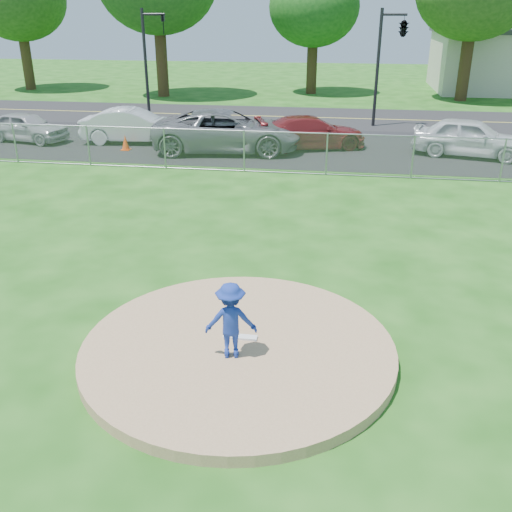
{
  "coord_description": "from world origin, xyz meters",
  "views": [
    {
      "loc": [
        1.6,
        -8.26,
        5.49
      ],
      "look_at": [
        0.0,
        2.0,
        1.0
      ],
      "focal_mm": 40.0,
      "sensor_mm": 36.0,
      "label": 1
    }
  ],
  "objects": [
    {
      "name": "ground",
      "position": [
        0.0,
        10.0,
        0.0
      ],
      "size": [
        120.0,
        120.0,
        0.0
      ],
      "primitive_type": "plane",
      "color": "#164C10",
      "rests_on": "ground"
    },
    {
      "name": "pitching_rubber",
      "position": [
        0.0,
        0.2,
        0.22
      ],
      "size": [
        0.6,
        0.15,
        0.04
      ],
      "primitive_type": "cube",
      "color": "white",
      "rests_on": "pitchers_mound"
    },
    {
      "name": "parking_lot",
      "position": [
        0.0,
        16.5,
        0.01
      ],
      "size": [
        50.0,
        8.0,
        0.01
      ],
      "primitive_type": "cube",
      "color": "black",
      "rests_on": "ground"
    },
    {
      "name": "parked_car_darkred",
      "position": [
        0.16,
        16.25,
        0.69
      ],
      "size": [
        5.05,
        3.31,
        1.36
      ],
      "primitive_type": "imported",
      "rotation": [
        0.0,
        0.0,
        1.9
      ],
      "color": "maroon",
      "rests_on": "parking_lot"
    },
    {
      "name": "traffic_cone",
      "position": [
        -7.59,
        14.69,
        0.33
      ],
      "size": [
        0.33,
        0.33,
        0.64
      ],
      "primitive_type": "cone",
      "color": "#FF4E0D",
      "rests_on": "parking_lot"
    },
    {
      "name": "pitcher",
      "position": [
        -0.05,
        -0.35,
        0.86
      ],
      "size": [
        0.92,
        0.63,
        1.32
      ],
      "primitive_type": "imported",
      "rotation": [
        0.0,
        0.0,
        3.31
      ],
      "color": "navy",
      "rests_on": "pitchers_mound"
    },
    {
      "name": "traffic_signal_left",
      "position": [
        -8.76,
        22.0,
        3.36
      ],
      "size": [
        1.28,
        0.2,
        5.6
      ],
      "color": "black",
      "rests_on": "ground"
    },
    {
      "name": "traffic_signal_center",
      "position": [
        3.97,
        22.0,
        4.61
      ],
      "size": [
        1.42,
        2.48,
        5.6
      ],
      "color": "black",
      "rests_on": "ground"
    },
    {
      "name": "chain_link_fence",
      "position": [
        0.0,
        12.0,
        0.75
      ],
      "size": [
        40.0,
        0.06,
        1.5
      ],
      "primitive_type": "cube",
      "color": "gray",
      "rests_on": "ground"
    },
    {
      "name": "parked_car_gray",
      "position": [
        -3.28,
        15.11,
        0.86
      ],
      "size": [
        6.43,
        3.56,
        1.7
      ],
      "primitive_type": "imported",
      "rotation": [
        0.0,
        0.0,
        1.7
      ],
      "color": "slate",
      "rests_on": "parking_lot"
    },
    {
      "name": "parked_car_white",
      "position": [
        -7.73,
        16.17,
        0.76
      ],
      "size": [
        4.68,
        2.02,
        1.5
      ],
      "primitive_type": "imported",
      "rotation": [
        0.0,
        0.0,
        1.67
      ],
      "color": "silver",
      "rests_on": "parking_lot"
    },
    {
      "name": "parked_car_silver",
      "position": [
        -12.6,
        15.69,
        0.66
      ],
      "size": [
        4.06,
        2.28,
        1.31
      ],
      "primitive_type": "imported",
      "rotation": [
        0.0,
        0.0,
        1.37
      ],
      "color": "#A3A3A8",
      "rests_on": "parking_lot"
    },
    {
      "name": "parked_car_pearl",
      "position": [
        6.61,
        15.8,
        0.78
      ],
      "size": [
        4.79,
        2.82,
        1.53
      ],
      "primitive_type": "imported",
      "rotation": [
        0.0,
        0.0,
        1.33
      ],
      "color": "silver",
      "rests_on": "parking_lot"
    },
    {
      "name": "street",
      "position": [
        0.0,
        24.0,
        0.0
      ],
      "size": [
        60.0,
        7.0,
        0.01
      ],
      "primitive_type": "cube",
      "color": "black",
      "rests_on": "ground"
    },
    {
      "name": "pitchers_mound",
      "position": [
        0.0,
        0.0,
        0.1
      ],
      "size": [
        5.4,
        5.4,
        0.2
      ],
      "primitive_type": "cylinder",
      "color": "#A47E5A",
      "rests_on": "ground"
    }
  ]
}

